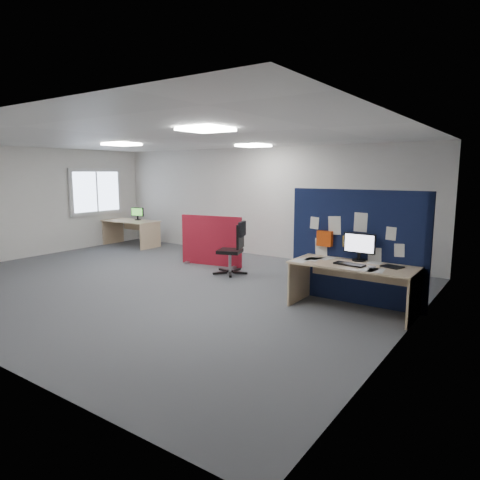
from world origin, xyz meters
The scene contains 18 objects.
floor centered at (0.00, 0.00, 0.00)m, with size 9.00×9.00×0.00m, color #55575D.
ceiling centered at (0.00, 0.00, 2.70)m, with size 9.00×7.00×0.02m, color white.
wall_back centered at (0.00, 3.50, 1.35)m, with size 9.00×0.02×2.70m, color silver.
wall_left centered at (-4.50, 0.00, 1.35)m, with size 0.02×7.00×2.70m, color silver.
wall_right centered at (4.50, 0.00, 1.35)m, with size 0.02×7.00×2.70m, color silver.
window centered at (-4.44, 2.00, 1.55)m, with size 0.06×1.70×1.30m.
ceiling_lights centered at (0.33, 0.67, 2.67)m, with size 4.10×4.10×0.04m.
navy_divider centered at (3.47, 0.93, 0.91)m, with size 2.22×0.30×1.83m.
main_desk centered at (3.58, 0.57, 0.56)m, with size 1.85×0.82×0.73m.
monitor_main centered at (3.57, 0.79, 0.97)m, with size 0.50×0.21×0.44m.
keyboard centered at (3.56, 0.42, 0.74)m, with size 0.45×0.18×0.03m, color black.
mouse centered at (3.90, 0.40, 0.74)m, with size 0.10×0.06×0.03m, color #98999D.
paper_tray centered at (4.13, 0.64, 0.74)m, with size 0.28×0.22×0.01m, color black.
red_divider centered at (-0.20, 1.84, 0.55)m, with size 1.49×0.31×1.13m.
second_desk centered at (-3.68, 2.58, 0.55)m, with size 1.63×0.82×0.73m.
monitor_second centered at (-3.61, 2.74, 0.93)m, with size 0.39×0.18×0.36m.
office_chair centered at (0.77, 1.42, 0.62)m, with size 0.72×0.69×1.09m.
desk_papers centered at (3.35, 0.51, 0.73)m, with size 1.42×0.85×0.00m.
Camera 1 is at (5.76, -5.62, 2.11)m, focal length 32.00 mm.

